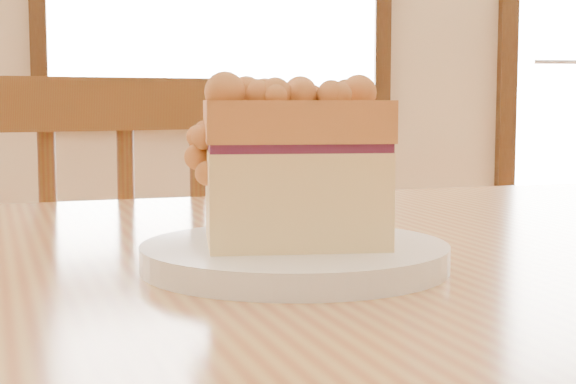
# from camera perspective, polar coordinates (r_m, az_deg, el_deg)

# --- Properties ---
(plate) EXTENTS (0.19, 0.19, 0.02)m
(plate) POSITION_cam_1_polar(r_m,az_deg,el_deg) (0.56, 0.42, -4.22)
(plate) COLOR white
(plate) RESTS_ON cafe_table_main
(cake_slice) EXTENTS (0.12, 0.09, 0.11)m
(cake_slice) POSITION_cam_1_polar(r_m,az_deg,el_deg) (0.55, 0.32, 2.20)
(cake_slice) COLOR #FFE690
(cake_slice) RESTS_ON plate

